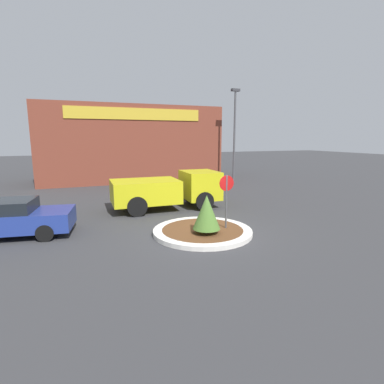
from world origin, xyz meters
TOP-DOWN VIEW (x-y plane):
  - ground_plane at (0.00, 0.00)m, footprint 120.00×120.00m
  - traffic_island at (0.00, 0.00)m, footprint 3.89×3.89m
  - stop_sign at (0.94, -0.16)m, footprint 0.61×0.07m
  - island_shrub at (-0.05, -0.50)m, footprint 1.04×1.04m
  - utility_truck at (-0.05, 4.51)m, footprint 5.64×2.45m
  - storefront_building at (0.16, 16.70)m, footprint 15.07×6.07m
  - parked_sedan_blue at (-6.94, 2.29)m, footprint 4.59×2.50m
  - light_pole at (7.75, 11.51)m, footprint 0.70×0.30m

SIDE VIEW (x-z plane):
  - ground_plane at x=0.00m, z-range 0.00..0.00m
  - traffic_island at x=0.00m, z-range 0.00..0.17m
  - parked_sedan_blue at x=-6.94m, z-range 0.01..1.44m
  - island_shrub at x=-0.05m, z-range 0.26..1.72m
  - utility_truck at x=-0.05m, z-range 0.08..2.00m
  - stop_sign at x=0.94m, z-range 0.41..2.71m
  - storefront_building at x=0.16m, z-range 0.00..6.36m
  - light_pole at x=7.75m, z-range 0.57..8.12m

